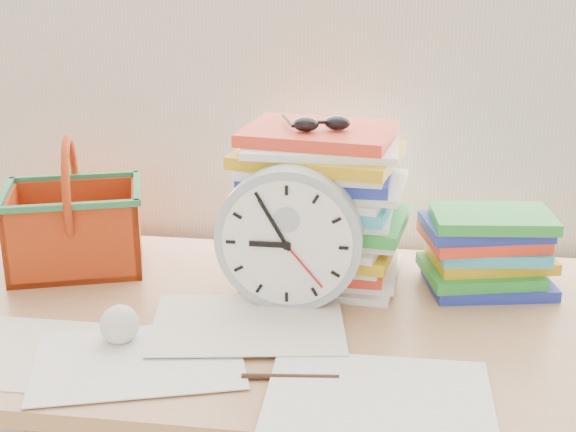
% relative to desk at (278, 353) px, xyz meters
% --- Properties ---
extents(desk, '(1.40, 0.70, 0.75)m').
position_rel_desk_xyz_m(desk, '(0.00, 0.00, 0.00)').
color(desk, '#AC7A50').
rests_on(desk, ground).
extents(paper_stack, '(0.34, 0.29, 0.30)m').
position_rel_desk_xyz_m(paper_stack, '(0.06, 0.18, 0.22)').
color(paper_stack, white).
rests_on(paper_stack, desk).
extents(clock, '(0.26, 0.05, 0.26)m').
position_rel_desk_xyz_m(clock, '(0.01, 0.04, 0.20)').
color(clock, '#9FA7AE').
rests_on(clock, desk).
extents(sunglasses, '(0.15, 0.14, 0.03)m').
position_rel_desk_xyz_m(sunglasses, '(0.06, 0.16, 0.39)').
color(sunglasses, black).
rests_on(sunglasses, paper_stack).
extents(book_stack, '(0.29, 0.24, 0.15)m').
position_rel_desk_xyz_m(book_stack, '(0.36, 0.18, 0.15)').
color(book_stack, white).
rests_on(book_stack, desk).
extents(basket, '(0.32, 0.28, 0.26)m').
position_rel_desk_xyz_m(basket, '(-0.43, 0.16, 0.21)').
color(basket, '#C33F13').
rests_on(basket, desk).
extents(crumpled_ball, '(0.07, 0.07, 0.07)m').
position_rel_desk_xyz_m(crumpled_ball, '(-0.24, -0.13, 0.11)').
color(crumpled_ball, white).
rests_on(crumpled_ball, desk).
extents(pen, '(0.15, 0.03, 0.01)m').
position_rel_desk_xyz_m(pen, '(0.05, -0.21, 0.08)').
color(pen, black).
rests_on(pen, desk).
extents(scattered_papers, '(1.26, 0.42, 0.02)m').
position_rel_desk_xyz_m(scattered_papers, '(0.00, 0.00, 0.08)').
color(scattered_papers, white).
rests_on(scattered_papers, desk).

